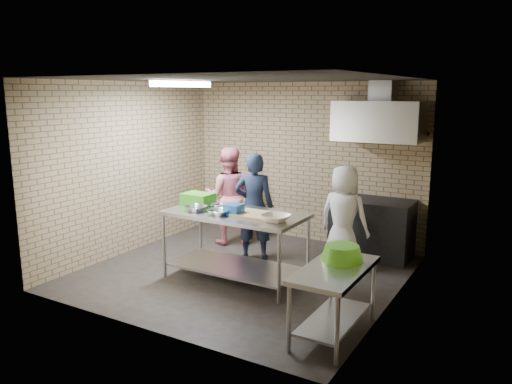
{
  "coord_description": "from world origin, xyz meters",
  "views": [
    {
      "loc": [
        3.55,
        -5.73,
        2.53
      ],
      "look_at": [
        0.1,
        0.2,
        1.15
      ],
      "focal_mm": 34.98,
      "sensor_mm": 36.0,
      "label": 1
    }
  ],
  "objects_px": {
    "green_crate": "(198,199)",
    "green_basin": "(342,253)",
    "bottle_red": "(385,125)",
    "man_navy": "(254,206)",
    "bottle_green": "(411,127)",
    "side_counter": "(334,302)",
    "stove": "(372,228)",
    "woman_pink": "(228,196)",
    "blue_tub": "(234,209)",
    "woman_white": "(344,217)",
    "prep_table": "(235,246)"
  },
  "relations": [
    {
      "from": "bottle_green",
      "to": "side_counter",
      "type": "bearing_deg",
      "value": -90.0
    },
    {
      "from": "green_basin",
      "to": "stove",
      "type": "bearing_deg",
      "value": 99.76
    },
    {
      "from": "green_basin",
      "to": "side_counter",
      "type": "bearing_deg",
      "value": -85.43
    },
    {
      "from": "green_basin",
      "to": "man_navy",
      "type": "distance_m",
      "value": 2.47
    },
    {
      "from": "stove",
      "to": "bottle_green",
      "type": "distance_m",
      "value": 1.65
    },
    {
      "from": "bottle_red",
      "to": "bottle_green",
      "type": "relative_size",
      "value": 1.2
    },
    {
      "from": "man_navy",
      "to": "woman_pink",
      "type": "bearing_deg",
      "value": -53.99
    },
    {
      "from": "green_crate",
      "to": "green_basin",
      "type": "distance_m",
      "value": 2.55
    },
    {
      "from": "prep_table",
      "to": "woman_pink",
      "type": "relative_size",
      "value": 1.15
    },
    {
      "from": "green_basin",
      "to": "prep_table",
      "type": "bearing_deg",
      "value": 161.24
    },
    {
      "from": "prep_table",
      "to": "bottle_green",
      "type": "height_order",
      "value": "bottle_green"
    },
    {
      "from": "green_basin",
      "to": "bottle_red",
      "type": "bearing_deg",
      "value": 97.9
    },
    {
      "from": "prep_table",
      "to": "bottle_green",
      "type": "relative_size",
      "value": 12.59
    },
    {
      "from": "green_basin",
      "to": "bottle_red",
      "type": "xyz_separation_m",
      "value": [
        -0.38,
        2.74,
        1.19
      ]
    },
    {
      "from": "woman_pink",
      "to": "stove",
      "type": "bearing_deg",
      "value": 163.15
    },
    {
      "from": "bottle_red",
      "to": "woman_pink",
      "type": "relative_size",
      "value": 0.11
    },
    {
      "from": "blue_tub",
      "to": "bottle_green",
      "type": "bearing_deg",
      "value": 52.72
    },
    {
      "from": "blue_tub",
      "to": "bottle_red",
      "type": "relative_size",
      "value": 1.17
    },
    {
      "from": "stove",
      "to": "man_navy",
      "type": "xyz_separation_m",
      "value": [
        -1.54,
        -1.01,
        0.37
      ]
    },
    {
      "from": "stove",
      "to": "side_counter",
      "type": "bearing_deg",
      "value": -80.71
    },
    {
      "from": "stove",
      "to": "bottle_red",
      "type": "distance_m",
      "value": 1.6
    },
    {
      "from": "prep_table",
      "to": "green_basin",
      "type": "xyz_separation_m",
      "value": [
        1.74,
        -0.59,
        0.36
      ]
    },
    {
      "from": "prep_table",
      "to": "stove",
      "type": "distance_m",
      "value": 2.32
    },
    {
      "from": "prep_table",
      "to": "man_navy",
      "type": "relative_size",
      "value": 1.15
    },
    {
      "from": "man_navy",
      "to": "green_crate",
      "type": "bearing_deg",
      "value": 35.55
    },
    {
      "from": "blue_tub",
      "to": "green_basin",
      "type": "distance_m",
      "value": 1.77
    },
    {
      "from": "bottle_red",
      "to": "bottle_green",
      "type": "height_order",
      "value": "bottle_red"
    },
    {
      "from": "green_crate",
      "to": "man_navy",
      "type": "relative_size",
      "value": 0.26
    },
    {
      "from": "green_basin",
      "to": "woman_pink",
      "type": "relative_size",
      "value": 0.28
    },
    {
      "from": "man_navy",
      "to": "woman_white",
      "type": "bearing_deg",
      "value": 170.09
    },
    {
      "from": "stove",
      "to": "woman_pink",
      "type": "relative_size",
      "value": 0.73
    },
    {
      "from": "green_crate",
      "to": "blue_tub",
      "type": "relative_size",
      "value": 2.0
    },
    {
      "from": "green_basin",
      "to": "bottle_red",
      "type": "height_order",
      "value": "bottle_red"
    },
    {
      "from": "blue_tub",
      "to": "woman_pink",
      "type": "bearing_deg",
      "value": 125.94
    },
    {
      "from": "green_crate",
      "to": "blue_tub",
      "type": "xyz_separation_m",
      "value": [
        0.75,
        -0.22,
        -0.02
      ]
    },
    {
      "from": "bottle_green",
      "to": "man_navy",
      "type": "bearing_deg",
      "value": -147.98
    },
    {
      "from": "blue_tub",
      "to": "green_basin",
      "type": "xyz_separation_m",
      "value": [
        1.69,
        -0.49,
        -0.18
      ]
    },
    {
      "from": "prep_table",
      "to": "man_navy",
      "type": "bearing_deg",
      "value": 104.41
    },
    {
      "from": "prep_table",
      "to": "blue_tub",
      "type": "xyz_separation_m",
      "value": [
        0.05,
        -0.1,
        0.54
      ]
    },
    {
      "from": "bottle_green",
      "to": "woman_white",
      "type": "relative_size",
      "value": 0.1
    },
    {
      "from": "prep_table",
      "to": "man_navy",
      "type": "distance_m",
      "value": 0.99
    },
    {
      "from": "blue_tub",
      "to": "man_navy",
      "type": "xyz_separation_m",
      "value": [
        -0.28,
        1.0,
        -0.19
      ]
    },
    {
      "from": "side_counter",
      "to": "green_crate",
      "type": "bearing_deg",
      "value": 158.66
    },
    {
      "from": "side_counter",
      "to": "bottle_green",
      "type": "bearing_deg",
      "value": 90.0
    },
    {
      "from": "man_navy",
      "to": "woman_pink",
      "type": "height_order",
      "value": "man_navy"
    },
    {
      "from": "stove",
      "to": "bottle_red",
      "type": "height_order",
      "value": "bottle_red"
    },
    {
      "from": "bottle_red",
      "to": "woman_pink",
      "type": "bearing_deg",
      "value": -161.53
    },
    {
      "from": "side_counter",
      "to": "green_basin",
      "type": "relative_size",
      "value": 2.61
    },
    {
      "from": "green_crate",
      "to": "woman_white",
      "type": "relative_size",
      "value": 0.28
    },
    {
      "from": "bottle_red",
      "to": "blue_tub",
      "type": "bearing_deg",
      "value": -120.26
    }
  ]
}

